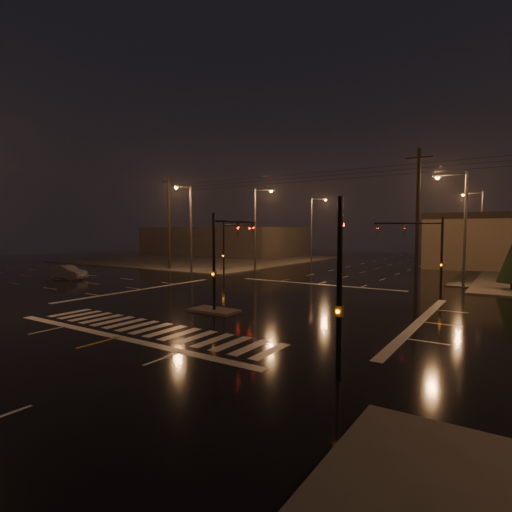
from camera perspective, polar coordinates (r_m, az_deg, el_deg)
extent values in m
plane|color=black|center=(27.75, -0.73, -6.58)|extent=(140.00, 140.00, 0.00)
cube|color=#4A4842|center=(69.60, -7.47, -0.44)|extent=(36.00, 36.00, 0.12)
cube|color=#4A4842|center=(24.58, -5.99, -7.74)|extent=(3.00, 1.60, 0.15)
cube|color=beige|center=(21.05, -14.74, -9.97)|extent=(15.00, 2.60, 0.01)
cube|color=beige|center=(19.81, -19.11, -10.90)|extent=(16.00, 0.50, 0.01)
cube|color=beige|center=(37.28, 8.76, -4.00)|extent=(16.00, 0.50, 0.01)
cube|color=#393432|center=(81.92, -4.68, 2.10)|extent=(30.00, 18.00, 5.60)
cylinder|color=black|center=(24.18, -6.03, -0.93)|extent=(0.18, 0.18, 6.00)
cylinder|color=black|center=(25.89, -2.91, 4.92)|extent=(0.12, 4.50, 0.12)
imported|color=#594707|center=(27.55, -0.42, 4.74)|extent=(0.16, 0.20, 1.00)
cube|color=#594707|center=(24.24, -6.02, -2.58)|extent=(0.25, 0.18, 0.35)
cylinder|color=black|center=(33.57, 24.99, 0.01)|extent=(0.18, 0.18, 6.00)
cylinder|color=black|center=(33.09, 20.86, 4.39)|extent=(4.74, 1.82, 0.12)
imported|color=#594707|center=(32.87, 16.95, 4.39)|extent=(0.24, 0.22, 1.00)
cube|color=#594707|center=(33.61, 24.96, -1.18)|extent=(0.25, 0.18, 0.35)
cylinder|color=black|center=(42.03, -4.64, 0.98)|extent=(0.18, 0.18, 6.00)
cylinder|color=black|center=(39.90, -2.74, 4.44)|extent=(4.74, 1.82, 0.12)
imported|color=#594707|center=(38.06, -0.83, 4.41)|extent=(0.24, 0.22, 1.00)
cube|color=#594707|center=(42.07, -4.63, 0.03)|extent=(0.25, 0.18, 0.35)
cylinder|color=black|center=(13.20, 11.82, -4.73)|extent=(0.18, 0.18, 6.00)
cylinder|color=black|center=(15.08, 12.12, 5.81)|extent=(1.48, 3.80, 0.12)
imported|color=#594707|center=(16.87, 12.23, 5.39)|extent=(0.22, 0.24, 1.00)
cube|color=#594707|center=(13.32, 11.78, -7.71)|extent=(0.25, 0.18, 0.35)
cylinder|color=#38383A|center=(48.68, -0.15, 3.70)|extent=(0.24, 0.24, 10.00)
cylinder|color=#38383A|center=(48.28, 1.05, 9.41)|extent=(2.40, 0.14, 0.14)
cube|color=#38383A|center=(47.70, 2.18, 9.42)|extent=(0.70, 0.30, 0.18)
sphere|color=orange|center=(47.69, 2.18, 9.26)|extent=(0.32, 0.32, 0.32)
cylinder|color=#38383A|center=(62.67, 7.92, 3.64)|extent=(0.24, 0.24, 10.00)
cylinder|color=#38383A|center=(62.36, 8.97, 8.04)|extent=(2.40, 0.14, 0.14)
cube|color=#38383A|center=(61.91, 9.91, 8.02)|extent=(0.70, 0.30, 0.18)
sphere|color=orange|center=(61.90, 9.90, 7.90)|extent=(0.32, 0.32, 0.32)
cylinder|color=#38383A|center=(38.86, 27.69, 3.32)|extent=(0.24, 0.24, 10.00)
cylinder|color=#38383A|center=(39.30, 26.13, 10.39)|extent=(2.40, 0.14, 0.14)
cube|color=#38383A|center=(39.44, 24.52, 10.33)|extent=(0.70, 0.30, 0.18)
sphere|color=orange|center=(39.43, 24.51, 10.14)|extent=(0.32, 0.32, 0.32)
cylinder|color=#38383A|center=(58.79, 29.57, 3.21)|extent=(0.24, 0.24, 10.00)
cylinder|color=#38383A|center=(59.09, 28.54, 7.91)|extent=(2.40, 0.14, 0.14)
cube|color=#38383A|center=(59.19, 27.47, 7.88)|extent=(0.70, 0.30, 0.18)
sphere|color=orange|center=(59.17, 27.47, 7.76)|extent=(0.32, 0.32, 0.32)
cylinder|color=#38383A|center=(46.30, -9.28, 3.66)|extent=(0.24, 0.24, 10.00)
cylinder|color=#38383A|center=(45.69, -10.37, 9.68)|extent=(0.14, 2.40, 0.14)
cube|color=#38383A|center=(44.89, -11.35, 9.72)|extent=(0.30, 0.70, 0.18)
sphere|color=orange|center=(44.88, -11.35, 9.55)|extent=(0.32, 0.32, 0.32)
cylinder|color=black|center=(52.28, -12.31, 4.70)|extent=(0.32, 0.32, 12.00)
cube|color=black|center=(52.65, -12.39, 10.37)|extent=(2.20, 0.12, 0.12)
cylinder|color=black|center=(37.40, 22.08, 5.01)|extent=(0.32, 0.32, 12.00)
cube|color=black|center=(37.91, 22.27, 12.89)|extent=(2.20, 0.12, 0.12)
cylinder|color=black|center=(38.72, 32.70, -3.73)|extent=(0.18, 0.18, 0.70)
imported|color=slate|center=(45.17, -25.38, -2.09)|extent=(4.49, 2.28, 1.41)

